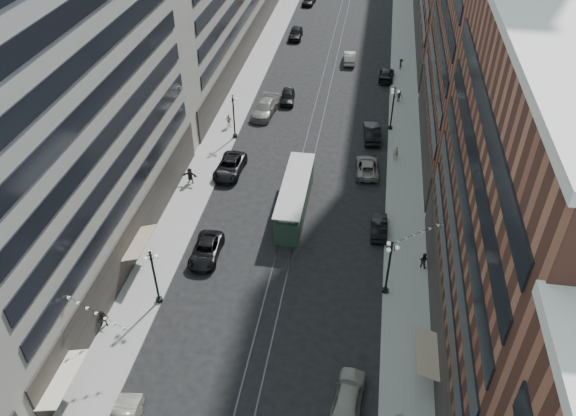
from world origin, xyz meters
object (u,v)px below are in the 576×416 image
Objects in this scene: car_8 at (265,108)px; pedestrian_9 at (399,96)px; car_13 at (288,97)px; car_extra_0 at (372,132)px; lamppost_se_far at (389,266)px; lamppost_se_mid at (393,107)px; car_14 at (350,58)px; pedestrian_extra_0 at (401,64)px; pedestrian_2 at (104,319)px; pedestrian_5 at (190,176)px; pedestrian_8 at (396,152)px; lamppost_sw_mid at (234,115)px; lamppost_sw_far at (154,275)px; car_10 at (379,226)px; car_12 at (386,74)px; car_4 at (349,396)px; car_11 at (367,167)px; pedestrian_6 at (229,121)px; car_7 at (230,167)px; pedestrian_7 at (423,260)px; car_9 at (296,33)px; car_2 at (206,250)px; streetcar at (295,198)px; car_extra_1 at (309,1)px.

car_8 reaches higher than pedestrian_9.
car_13 is 0.85× the size of car_extra_0.
car_8 is at bearing 118.50° from lamppost_se_far.
lamppost_se_mid reaches higher than car_extra_0.
car_extra_0 is at bearing 97.83° from car_14.
car_13 is at bearing 119.15° from pedestrian_extra_0.
pedestrian_5 is (0.85, 20.10, 0.07)m from pedestrian_2.
pedestrian_8 is at bearing 22.72° from pedestrian_5.
lamppost_sw_far is at bearing -90.00° from lamppost_sw_mid.
lamppost_se_mid is at bearing -93.33° from car_10.
lamppost_sw_mid is 0.91× the size of car_8.
lamppost_sw_far reaches higher than car_12.
car_4 is 2.91× the size of pedestrian_8.
car_10 is 0.82× the size of car_11.
car_extra_0 is at bearing 159.18° from pedestrian_extra_0.
lamppost_se_far is 1.12× the size of car_4.
lamppost_se_far reaches higher than car_11.
pedestrian_2 reaches higher than pedestrian_9.
car_8 is at bearing 122.65° from pedestrian_extra_0.
pedestrian_8 is 5.15m from car_extra_0.
car_4 is at bearing -101.90° from lamppost_se_far.
lamppost_sw_far is at bearing 72.08° from car_12.
car_4 is 2.93× the size of pedestrian_6.
car_7 is at bearing 68.52° from car_14.
lamppost_se_mid is 24.72m from pedestrian_7.
car_extra_0 is at bearing -39.27° from car_13.
car_4 reaches higher than car_7.
car_9 is (-16.00, 28.42, -2.22)m from lamppost_se_mid.
lamppost_se_far reaches higher than car_12.
car_2 is 46.77m from car_14.
streetcar reaches higher than pedestrian_6.
lamppost_sw_mid reaches higher than car_11.
car_extra_0 is (13.82, -4.01, -0.01)m from car_8.
car_8 is 1.17× the size of car_9.
car_9 is 2.86× the size of pedestrian_5.
streetcar reaches higher than car_12.
car_12 is at bearing -58.87° from car_extra_1.
streetcar reaches higher than car_8.
streetcar is 11.97m from pedestrian_5.
car_extra_1 is at bearing -79.61° from car_extra_0.
lamppost_sw_mid is at bearing -119.10° from car_13.
pedestrian_7 is 73.27m from car_extra_1.
car_4 is 1.10× the size of car_13.
pedestrian_6 is at bearing -30.66° from pedestrian_8.
lamppost_sw_mid is 1.09× the size of car_extra_1.
pedestrian_5 is at bearing 28.48° from car_extra_0.
pedestrian_extra_0 reaches higher than car_10.
car_7 is at bearing 58.91° from pedestrian_2.
car_10 is 28.53m from car_13.
car_12 is (20.89, 49.87, -0.25)m from pedestrian_2.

